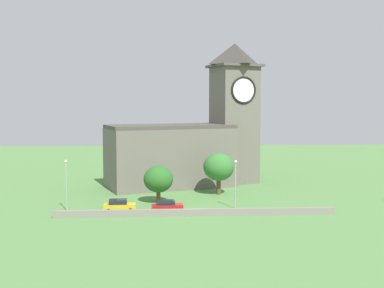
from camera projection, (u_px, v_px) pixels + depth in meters
name	position (u px, v px, depth m)	size (l,w,h in m)	color
ground_plane	(189.00, 193.00, 88.73)	(200.00, 200.00, 0.00)	#517F42
church	(193.00, 140.00, 97.58)	(32.40, 19.65, 28.48)	#666056
quay_barrier	(196.00, 212.00, 71.09)	(41.03, 0.70, 1.02)	gray
car_yellow	(119.00, 205.00, 73.74)	(4.85, 2.44, 1.89)	gold
car_red	(167.00, 206.00, 73.86)	(4.84, 2.44, 1.72)	red
streetlamp_west_end	(66.00, 178.00, 73.87)	(0.44, 0.44, 7.84)	#9EA0A5
streetlamp_west_mid	(236.00, 177.00, 75.51)	(0.44, 0.44, 7.60)	#9EA0A5
tree_by_tower	(158.00, 179.00, 80.22)	(4.88, 4.88, 6.10)	brown
tree_riverside_west	(219.00, 167.00, 87.43)	(5.54, 5.54, 7.47)	brown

